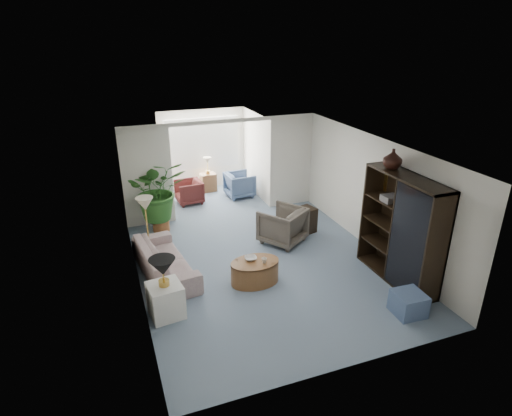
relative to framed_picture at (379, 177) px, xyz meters
name	(u,v)px	position (x,y,z in m)	size (l,w,h in m)	color
floor	(266,268)	(-2.46, 0.10, -1.70)	(6.00, 6.00, 0.00)	gray
sunroom_floor	(214,199)	(-2.46, 4.20, -1.70)	(2.60, 2.60, 0.00)	gray
back_pier_left	(147,177)	(-4.36, 3.10, -0.45)	(1.20, 0.12, 2.50)	white
back_pier_right	(291,161)	(-0.56, 3.10, -0.45)	(1.20, 0.12, 2.50)	white
back_header	(222,122)	(-2.46, 3.10, 0.75)	(2.60, 0.12, 0.10)	white
window_pane	(202,143)	(-2.46, 5.28, -0.30)	(2.20, 0.02, 1.50)	white
window_blinds	(203,143)	(-2.46, 5.25, -0.30)	(2.20, 0.02, 1.50)	white
framed_picture	(379,177)	(0.00, 0.00, 0.00)	(0.04, 0.50, 0.40)	beige
sofa	(165,260)	(-4.43, 0.59, -1.39)	(2.12, 0.83, 0.62)	beige
end_table	(166,300)	(-4.63, -0.76, -1.40)	(0.54, 0.54, 0.60)	white
table_lamp	(162,267)	(-4.63, -0.76, -0.75)	(0.44, 0.44, 0.30)	black
floor_lamp	(145,204)	(-4.63, 1.35, -0.45)	(0.36, 0.36, 0.28)	beige
coffee_table	(255,272)	(-2.86, -0.31, -1.47)	(0.95, 0.95, 0.45)	brown
coffee_bowl	(251,258)	(-2.91, -0.21, -1.22)	(0.23, 0.23, 0.06)	silver
coffee_cup	(264,260)	(-2.71, -0.41, -1.20)	(0.11, 0.11, 0.10)	beige
wingback_chair	(283,225)	(-1.68, 1.06, -1.29)	(0.88, 0.91, 0.83)	#5A5347
side_table_dark	(304,220)	(-0.98, 1.36, -1.40)	(0.51, 0.41, 0.61)	black
entertainment_cabinet	(401,230)	(-0.23, -1.13, -0.65)	(0.51, 1.90, 2.11)	black
cabinet_urn	(393,159)	(-0.23, -0.63, 0.60)	(0.36, 0.36, 0.37)	black
ottoman	(408,303)	(-0.74, -2.16, -1.50)	(0.50, 0.50, 0.40)	slate
plant_pot	(161,225)	(-4.20, 2.63, -1.54)	(0.40, 0.40, 0.32)	#A15B2E
house_plant	(158,190)	(-4.20, 2.63, -0.64)	(1.33, 1.15, 1.48)	#2B6121
sunroom_chair_blue	(240,185)	(-1.67, 4.19, -1.35)	(0.75, 0.78, 0.71)	slate
sunroom_chair_maroon	(189,192)	(-3.17, 4.19, -1.37)	(0.70, 0.72, 0.65)	#5E2720
sunroom_table	(208,182)	(-2.42, 4.94, -1.43)	(0.44, 0.35, 0.54)	brown
shelf_clutter	(403,231)	(-0.28, -1.24, -0.61)	(0.30, 1.08, 1.06)	#565351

